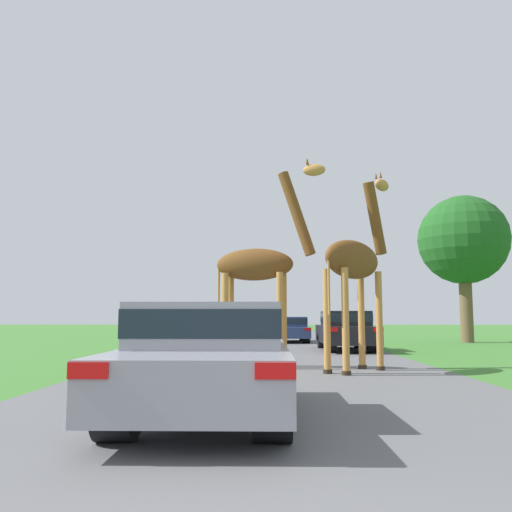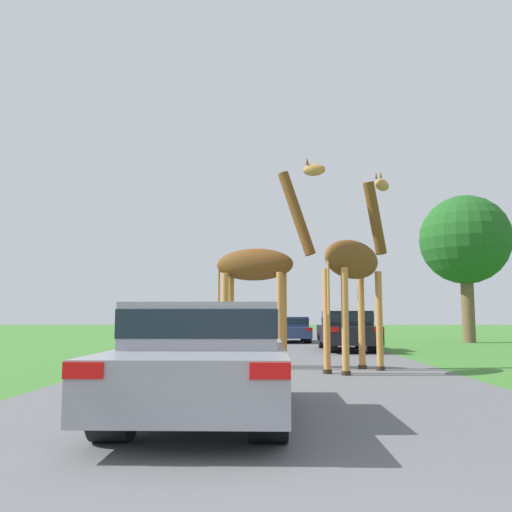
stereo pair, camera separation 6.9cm
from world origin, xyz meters
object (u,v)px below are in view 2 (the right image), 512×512
object	(u,v)px
giraffe_companion	(356,264)
car_queue_right	(347,329)
tree_left_edge	(465,241)
car_lead_maroon	(207,356)
car_queue_left	(292,329)
giraffe_near_road	(261,267)

from	to	relation	value
giraffe_companion	car_queue_right	bearing A→B (deg)	124.91
tree_left_edge	car_lead_maroon	bearing A→B (deg)	-117.98
car_lead_maroon	car_queue_right	distance (m)	13.95
tree_left_edge	car_queue_left	bearing A→B (deg)	177.26
giraffe_near_road	car_queue_right	world-z (taller)	giraffe_near_road
car_queue_right	tree_left_edge	world-z (taller)	tree_left_edge
car_queue_right	car_queue_left	size ratio (longest dim) A/B	1.11
giraffe_companion	car_queue_right	size ratio (longest dim) A/B	1.06
giraffe_near_road	giraffe_companion	world-z (taller)	giraffe_near_road
giraffe_near_road	car_queue_right	size ratio (longest dim) A/B	1.13
giraffe_near_road	tree_left_edge	distance (m)	16.41
giraffe_near_road	car_queue_left	xyz separation A→B (m)	(1.31, 13.34, -1.82)
giraffe_near_road	car_queue_left	bearing A→B (deg)	-175.18
car_queue_left	giraffe_companion	bearing A→B (deg)	-86.30
giraffe_near_road	giraffe_companion	size ratio (longest dim) A/B	1.06
car_queue_right	car_queue_left	xyz separation A→B (m)	(-1.78, 6.46, -0.12)
car_queue_left	tree_left_edge	distance (m)	9.50
car_lead_maroon	giraffe_near_road	bearing A→B (deg)	84.99
giraffe_companion	car_queue_left	size ratio (longest dim) A/B	1.18
giraffe_companion	car_queue_left	distance (m)	14.38
giraffe_near_road	car_queue_left	world-z (taller)	giraffe_near_road
car_lead_maroon	tree_left_edge	world-z (taller)	tree_left_edge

